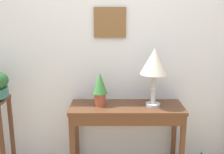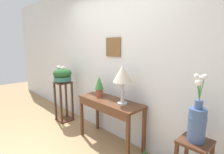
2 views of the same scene
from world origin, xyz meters
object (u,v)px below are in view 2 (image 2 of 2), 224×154
(pedestal_stand_left, at_px, (64,101))
(planter_bowl_wide_left, at_px, (62,75))
(potted_plant_on_console, at_px, (99,85))
(console_table, at_px, (109,107))
(flower_vase_tall_right, at_px, (197,119))
(table_lamp, at_px, (123,75))

(pedestal_stand_left, bearing_deg, planter_bowl_wide_left, -135.70)
(potted_plant_on_console, relative_size, planter_bowl_wide_left, 0.92)
(console_table, xyz_separation_m, potted_plant_on_console, (-0.27, 0.03, 0.30))
(console_table, distance_m, flower_vase_tall_right, 1.37)
(table_lamp, height_order, planter_bowl_wide_left, table_lamp)
(table_lamp, height_order, potted_plant_on_console, table_lamp)
(pedestal_stand_left, bearing_deg, console_table, 2.85)
(potted_plant_on_console, bearing_deg, pedestal_stand_left, -174.78)
(planter_bowl_wide_left, bearing_deg, table_lamp, 3.23)
(table_lamp, bearing_deg, flower_vase_tall_right, -2.79)
(table_lamp, distance_m, potted_plant_on_console, 0.59)
(console_table, distance_m, potted_plant_on_console, 0.41)
(console_table, bearing_deg, planter_bowl_wide_left, -177.14)
(console_table, height_order, flower_vase_tall_right, flower_vase_tall_right)
(potted_plant_on_console, height_order, flower_vase_tall_right, flower_vase_tall_right)
(table_lamp, relative_size, planter_bowl_wide_left, 1.56)
(console_table, relative_size, planter_bowl_wide_left, 3.07)
(table_lamp, bearing_deg, console_table, -174.90)
(flower_vase_tall_right, bearing_deg, table_lamp, 177.21)
(table_lamp, distance_m, pedestal_stand_left, 1.79)
(table_lamp, xyz_separation_m, pedestal_stand_left, (-1.61, -0.09, -0.76))
(potted_plant_on_console, distance_m, flower_vase_tall_right, 1.62)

